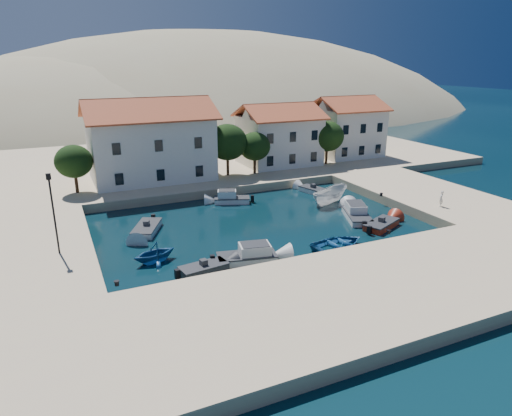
# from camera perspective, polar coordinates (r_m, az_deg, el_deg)

# --- Properties ---
(ground) EXTENTS (400.00, 400.00, 0.00)m
(ground) POSITION_cam_1_polar(r_m,az_deg,el_deg) (35.52, 6.95, -7.10)
(ground) COLOR black
(ground) RESTS_ON ground
(quay_south) EXTENTS (52.00, 12.00, 1.00)m
(quay_south) POSITION_cam_1_polar(r_m,az_deg,el_deg) (30.91, 12.83, -10.47)
(quay_south) COLOR #CFB98E
(quay_south) RESTS_ON ground
(quay_east) EXTENTS (11.00, 20.00, 1.00)m
(quay_east) POSITION_cam_1_polar(r_m,az_deg,el_deg) (54.88, 20.02, 1.65)
(quay_east) COLOR #CFB98E
(quay_east) RESTS_ON ground
(quay_west) EXTENTS (8.00, 20.00, 1.00)m
(quay_west) POSITION_cam_1_polar(r_m,az_deg,el_deg) (40.04, -25.50, -5.06)
(quay_west) COLOR #CFB98E
(quay_west) RESTS_ON ground
(quay_north) EXTENTS (80.00, 36.00, 1.00)m
(quay_north) POSITION_cam_1_polar(r_m,az_deg,el_deg) (69.52, -8.03, 5.89)
(quay_north) COLOR #CFB98E
(quay_north) RESTS_ON ground
(hills) EXTENTS (254.00, 176.00, 99.00)m
(hills) POSITION_cam_1_polar(r_m,az_deg,el_deg) (160.19, -10.15, 3.99)
(hills) COLOR tan
(hills) RESTS_ON ground
(building_left) EXTENTS (14.70, 9.45, 9.70)m
(building_left) POSITION_cam_1_polar(r_m,az_deg,el_deg) (57.08, -13.10, 8.49)
(building_left) COLOR silver
(building_left) RESTS_ON quay_north
(building_mid) EXTENTS (10.50, 8.40, 8.30)m
(building_mid) POSITION_cam_1_polar(r_m,az_deg,el_deg) (64.08, 2.88, 9.30)
(building_mid) COLOR silver
(building_mid) RESTS_ON quay_north
(building_right) EXTENTS (9.45, 8.40, 8.80)m
(building_right) POSITION_cam_1_polar(r_m,az_deg,el_deg) (71.11, 11.27, 10.07)
(building_right) COLOR silver
(building_right) RESTS_ON quay_north
(trees) EXTENTS (37.30, 5.30, 6.45)m
(trees) POSITION_cam_1_polar(r_m,az_deg,el_deg) (57.86, -2.17, 7.97)
(trees) COLOR #382314
(trees) RESTS_ON quay_north
(lamppost) EXTENTS (0.35, 0.25, 6.22)m
(lamppost) POSITION_cam_1_polar(r_m,az_deg,el_deg) (36.72, -24.07, 0.21)
(lamppost) COLOR black
(lamppost) RESTS_ON quay_west
(bollards) EXTENTS (29.36, 9.56, 0.30)m
(bollards) POSITION_cam_1_polar(r_m,az_deg,el_deg) (39.46, 7.60, -2.67)
(bollards) COLOR black
(bollards) RESTS_ON ground
(motorboat_grey_sw) EXTENTS (3.77, 2.09, 1.25)m
(motorboat_grey_sw) POSITION_cam_1_polar(r_m,az_deg,el_deg) (34.20, -6.54, -7.57)
(motorboat_grey_sw) COLOR #2F3034
(motorboat_grey_sw) RESTS_ON ground
(cabin_cruiser_south) EXTENTS (4.89, 2.87, 1.60)m
(cabin_cruiser_south) POSITION_cam_1_polar(r_m,az_deg,el_deg) (35.66, -1.16, -6.01)
(cabin_cruiser_south) COLOR silver
(cabin_cruiser_south) RESTS_ON ground
(rowboat_south) EXTENTS (5.22, 3.98, 1.01)m
(rowboat_south) POSITION_cam_1_polar(r_m,az_deg,el_deg) (38.96, 10.19, -4.91)
(rowboat_south) COLOR navy
(rowboat_south) RESTS_ON ground
(motorboat_red_se) EXTENTS (4.42, 3.31, 1.25)m
(motorboat_red_se) POSITION_cam_1_polar(r_m,az_deg,el_deg) (44.25, 15.40, -2.03)
(motorboat_red_se) COLOR maroon
(motorboat_red_se) RESTS_ON ground
(cabin_cruiser_east) EXTENTS (3.86, 5.45, 1.60)m
(cabin_cruiser_east) POSITION_cam_1_polar(r_m,az_deg,el_deg) (46.02, 12.51, -0.78)
(cabin_cruiser_east) COLOR silver
(cabin_cruiser_east) RESTS_ON ground
(boat_east) EXTENTS (5.64, 3.73, 2.04)m
(boat_east) POSITION_cam_1_polar(r_m,az_deg,el_deg) (50.39, 9.17, 0.52)
(boat_east) COLOR silver
(boat_east) RESTS_ON ground
(motorboat_white_ne) EXTENTS (2.49, 3.73, 1.25)m
(motorboat_white_ne) POSITION_cam_1_polar(r_m,az_deg,el_deg) (54.31, 7.16, 2.23)
(motorboat_white_ne) COLOR silver
(motorboat_white_ne) RESTS_ON ground
(rowboat_west) EXTENTS (3.97, 3.63, 1.78)m
(rowboat_west) POSITION_cam_1_polar(r_m,az_deg,el_deg) (36.70, -12.52, -6.56)
(rowboat_west) COLOR navy
(rowboat_west) RESTS_ON ground
(motorboat_white_west) EXTENTS (3.60, 4.71, 1.25)m
(motorboat_white_west) POSITION_cam_1_polar(r_m,az_deg,el_deg) (42.90, -13.49, -2.52)
(motorboat_white_west) COLOR silver
(motorboat_white_west) RESTS_ON ground
(cabin_cruiser_north) EXTENTS (4.18, 2.91, 1.60)m
(cabin_cruiser_north) POSITION_cam_1_polar(r_m,az_deg,el_deg) (50.07, -3.04, 1.19)
(cabin_cruiser_north) COLOR silver
(cabin_cruiser_north) RESTS_ON ground
(pedestrian) EXTENTS (0.69, 0.67, 1.59)m
(pedestrian) POSITION_cam_1_polar(r_m,az_deg,el_deg) (49.04, 22.13, 1.08)
(pedestrian) COLOR silver
(pedestrian) RESTS_ON quay_east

